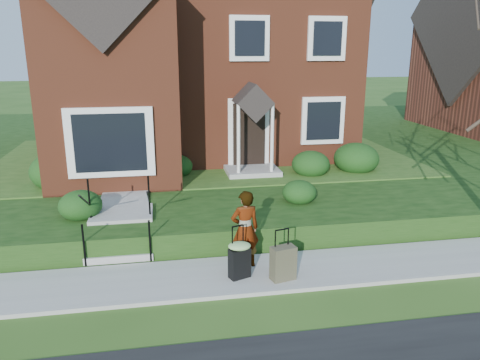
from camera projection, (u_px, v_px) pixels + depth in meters
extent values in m
plane|color=#2D5119|center=(246.00, 276.00, 9.21)|extent=(120.00, 120.00, 0.00)
cube|color=#9E9B93|center=(246.00, 274.00, 9.20)|extent=(60.00, 1.60, 0.08)
cube|color=#15340E|center=(291.00, 145.00, 20.12)|extent=(44.00, 20.00, 0.60)
cube|color=#9E9B93|center=(128.00, 182.00, 13.36)|extent=(1.20, 6.00, 0.06)
cube|color=brown|center=(198.00, 76.00, 17.78)|extent=(10.00, 8.00, 5.40)
cube|color=brown|center=(111.00, 87.00, 12.77)|extent=(3.60, 2.40, 5.40)
cube|color=white|center=(111.00, 142.00, 12.03)|extent=(2.20, 0.30, 1.80)
cube|color=black|center=(249.00, 137.00, 14.58)|extent=(1.00, 0.12, 2.10)
cube|color=black|center=(323.00, 121.00, 14.87)|extent=(1.40, 0.10, 1.50)
cube|color=#9E9B93|center=(119.00, 257.00, 9.70)|extent=(1.40, 0.30, 0.15)
cube|color=#9E9B93|center=(120.00, 244.00, 9.94)|extent=(1.40, 0.30, 0.15)
cube|color=#9E9B93|center=(120.00, 233.00, 10.18)|extent=(1.40, 0.30, 0.15)
cube|color=#9E9B93|center=(121.00, 221.00, 10.43)|extent=(1.40, 0.30, 0.15)
cube|color=#9E9B93|center=(122.00, 213.00, 10.95)|extent=(1.40, 0.80, 0.15)
cylinder|color=black|center=(84.00, 245.00, 9.34)|extent=(0.04, 0.04, 0.90)
cylinder|color=black|center=(89.00, 199.00, 10.32)|extent=(0.04, 0.04, 0.90)
cylinder|color=black|center=(150.00, 241.00, 9.56)|extent=(0.04, 0.04, 0.90)
cylinder|color=black|center=(149.00, 195.00, 10.53)|extent=(0.04, 0.04, 0.90)
ellipsoid|color=#153610|center=(59.00, 167.00, 12.97)|extent=(1.57, 1.57, 1.10)
ellipsoid|color=#153610|center=(176.00, 164.00, 14.13)|extent=(1.00, 1.00, 0.70)
ellipsoid|color=#153610|center=(311.00, 161.00, 14.21)|extent=(1.16, 1.16, 0.81)
ellipsoid|color=#153610|center=(357.00, 155.00, 14.63)|extent=(1.40, 1.40, 0.98)
ellipsoid|color=#153610|center=(80.00, 202.00, 10.65)|extent=(0.98, 0.98, 0.69)
ellipsoid|color=#153610|center=(299.00, 190.00, 11.72)|extent=(0.86, 0.86, 0.60)
imported|color=#999999|center=(245.00, 229.00, 9.26)|extent=(0.63, 0.46, 1.59)
cube|color=black|center=(240.00, 263.00, 8.92)|extent=(0.45, 0.34, 0.59)
cylinder|color=black|center=(240.00, 227.00, 8.72)|extent=(0.23, 0.11, 0.03)
cylinder|color=black|center=(233.00, 238.00, 8.76)|extent=(0.02, 0.02, 0.44)
cylinder|color=black|center=(246.00, 238.00, 8.80)|extent=(0.02, 0.02, 0.44)
cylinder|color=black|center=(232.00, 276.00, 8.97)|extent=(0.06, 0.07, 0.06)
cylinder|color=black|center=(247.00, 275.00, 9.02)|extent=(0.06, 0.07, 0.06)
ellipsoid|color=#92C470|center=(240.00, 245.00, 8.82)|extent=(0.53, 0.49, 0.14)
cube|color=#4C4832|center=(283.00, 263.00, 8.84)|extent=(0.51, 0.36, 0.66)
cylinder|color=black|center=(284.00, 231.00, 8.66)|extent=(0.28, 0.09, 0.03)
cylinder|color=black|center=(277.00, 240.00, 8.69)|extent=(0.02, 0.02, 0.32)
cylinder|color=black|center=(291.00, 238.00, 8.73)|extent=(0.02, 0.02, 0.32)
cylinder|color=black|center=(275.00, 278.00, 8.90)|extent=(0.05, 0.07, 0.06)
cylinder|color=black|center=(291.00, 277.00, 8.95)|extent=(0.05, 0.07, 0.06)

